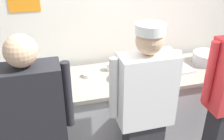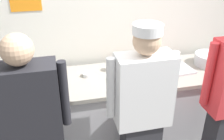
# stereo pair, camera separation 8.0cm
# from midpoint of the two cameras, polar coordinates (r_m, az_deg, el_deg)

# --- Properties ---
(wall_back) EXTENTS (4.51, 0.11, 2.98)m
(wall_back) POSITION_cam_midpoint_polar(r_m,az_deg,el_deg) (2.98, 0.08, 13.38)
(wall_back) COLOR silver
(wall_back) RESTS_ON ground
(prep_counter) EXTENTS (2.88, 0.75, 0.89)m
(prep_counter) POSITION_cam_midpoint_polar(r_m,az_deg,el_deg) (2.97, 2.37, -8.96)
(prep_counter) COLOR silver
(prep_counter) RESTS_ON ground
(chef_near_left) EXTENTS (0.61, 0.24, 1.68)m
(chef_near_left) POSITION_cam_midpoint_polar(r_m,az_deg,el_deg) (2.07, -16.62, -13.24)
(chef_near_left) COLOR #2D2D33
(chef_near_left) RESTS_ON ground
(chef_center) EXTENTS (0.60, 0.24, 1.67)m
(chef_center) POSITION_cam_midpoint_polar(r_m,az_deg,el_deg) (2.20, 7.91, -9.52)
(chef_center) COLOR #2D2D33
(chef_center) RESTS_ON ground
(plate_stack_front) EXTENTS (0.24, 0.24, 0.05)m
(plate_stack_front) POSITION_cam_midpoint_polar(r_m,az_deg,el_deg) (2.66, 2.94, -1.68)
(plate_stack_front) COLOR white
(plate_stack_front) RESTS_ON prep_counter
(plate_stack_rear) EXTENTS (0.20, 0.20, 0.06)m
(plate_stack_rear) POSITION_cam_midpoint_polar(r_m,az_deg,el_deg) (2.71, -16.35, -2.17)
(plate_stack_rear) COLOR white
(plate_stack_rear) RESTS_ON prep_counter
(mixing_bowl_steel) EXTENTS (0.35, 0.35, 0.13)m
(mixing_bowl_steel) POSITION_cam_midpoint_polar(r_m,az_deg,el_deg) (3.20, 21.95, 2.26)
(mixing_bowl_steel) COLOR #B7BABF
(mixing_bowl_steel) RESTS_ON prep_counter
(sheet_tray) EXTENTS (0.53, 0.35, 0.02)m
(sheet_tray) POSITION_cam_midpoint_polar(r_m,az_deg,el_deg) (2.91, 13.86, -0.10)
(sheet_tray) COLOR #B7BABF
(sheet_tray) RESTS_ON prep_counter
(squeeze_bottle_primary) EXTENTS (0.06, 0.06, 0.19)m
(squeeze_bottle_primary) POSITION_cam_midpoint_polar(r_m,az_deg,el_deg) (2.58, 6.76, -1.10)
(squeeze_bottle_primary) COLOR red
(squeeze_bottle_primary) RESTS_ON prep_counter
(squeeze_bottle_secondary) EXTENTS (0.06, 0.06, 0.18)m
(squeeze_bottle_secondary) POSITION_cam_midpoint_polar(r_m,az_deg,el_deg) (2.83, 3.68, 1.58)
(squeeze_bottle_secondary) COLOR orange
(squeeze_bottle_secondary) RESTS_ON prep_counter
(squeeze_bottle_spare) EXTENTS (0.06, 0.06, 0.18)m
(squeeze_bottle_spare) POSITION_cam_midpoint_polar(r_m,az_deg,el_deg) (2.43, -14.18, -3.97)
(squeeze_bottle_spare) COLOR #56A333
(squeeze_bottle_spare) RESTS_ON prep_counter
(ramekin_orange_sauce) EXTENTS (0.10, 0.10, 0.04)m
(ramekin_orange_sauce) POSITION_cam_midpoint_polar(r_m,az_deg,el_deg) (2.82, -22.49, -2.22)
(ramekin_orange_sauce) COLOR white
(ramekin_orange_sauce) RESTS_ON prep_counter
(ramekin_green_sauce) EXTENTS (0.10, 0.10, 0.04)m
(ramekin_green_sauce) POSITION_cam_midpoint_polar(r_m,az_deg,el_deg) (2.73, -4.75, -1.00)
(ramekin_green_sauce) COLOR white
(ramekin_green_sauce) RESTS_ON prep_counter
(deli_cup) EXTENTS (0.09, 0.09, 0.09)m
(deli_cup) POSITION_cam_midpoint_polar(r_m,az_deg,el_deg) (2.84, 0.57, 0.74)
(deli_cup) COLOR white
(deli_cup) RESTS_ON prep_counter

